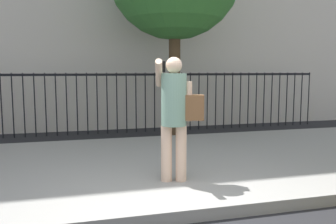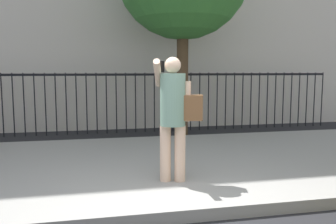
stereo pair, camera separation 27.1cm
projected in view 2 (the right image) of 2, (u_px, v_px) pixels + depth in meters
The scene contains 3 objects.
sidewalk at pixel (140, 166), 5.98m from camera, with size 28.00×4.40×0.15m, color gray.
iron_fence at pixel (121, 95), 9.47m from camera, with size 12.03×0.04×1.60m.
pedestrian_on_phone at pixel (175, 110), 4.82m from camera, with size 0.71×0.51×1.69m.
Camera 2 is at (-0.78, -3.61, 1.66)m, focal length 38.33 mm.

